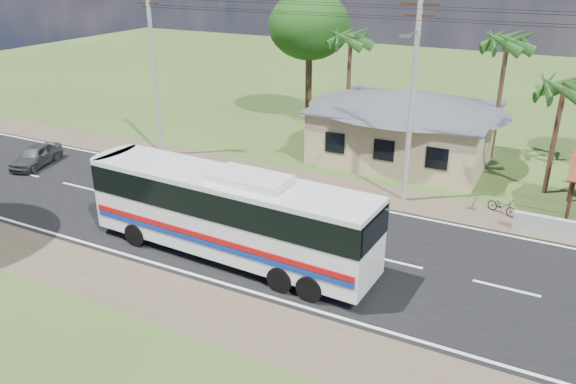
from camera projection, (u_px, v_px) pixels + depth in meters
name	position (u px, v px, depth m)	size (l,w,h in m)	color
ground	(297.00, 239.00, 25.42)	(120.00, 120.00, 0.00)	#324A1A
road	(297.00, 239.00, 25.42)	(120.00, 16.00, 0.03)	black
house	(406.00, 117.00, 34.61)	(12.40, 10.00, 5.00)	tan
utility_poles	(406.00, 91.00, 27.36)	(32.80, 2.22, 11.00)	#9E9E99
palm_near	(564.00, 88.00, 28.19)	(2.80, 2.80, 6.70)	#47301E
palm_mid	(508.00, 43.00, 32.79)	(2.80, 2.80, 8.20)	#47301E
palm_far	(350.00, 39.00, 37.61)	(2.80, 2.80, 7.70)	#47301E
tree_behind_house	(309.00, 26.00, 40.77)	(6.00, 6.00, 9.61)	#47301E
coach_bus	(229.00, 209.00, 23.03)	(12.86, 3.29, 3.96)	silver
motorcycle	(502.00, 206.00, 27.76)	(0.55, 1.58, 0.83)	black
small_car	(36.00, 155.00, 34.05)	(1.53, 3.81, 1.30)	#2C2C2F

